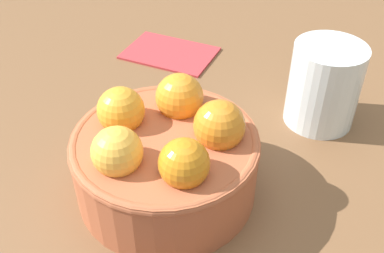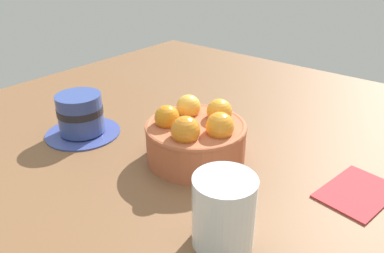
{
  "view_description": "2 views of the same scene",
  "coord_description": "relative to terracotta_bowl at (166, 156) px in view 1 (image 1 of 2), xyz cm",
  "views": [
    {
      "loc": [
        -9.82,
        28.0,
        31.3
      ],
      "look_at": [
        -1.99,
        -1.55,
        6.73
      ],
      "focal_mm": 42.67,
      "sensor_mm": 36.0,
      "label": 1
    },
    {
      "loc": [
        -42.32,
        -33.67,
        33.06
      ],
      "look_at": [
        -0.48,
        0.44,
        5.93
      ],
      "focal_mm": 35.3,
      "sensor_mm": 36.0,
      "label": 2
    }
  ],
  "objects": [
    {
      "name": "water_glass",
      "position": [
        -13.0,
        -14.51,
        0.36
      ],
      "size": [
        7.53,
        7.53,
        9.04
      ],
      "primitive_type": "cylinder",
      "color": "silver",
      "rests_on": "ground_plane"
    },
    {
      "name": "folded_napkin",
      "position": [
        7.17,
        -24.14,
        -3.86
      ],
      "size": [
        13.07,
        9.93,
        0.6
      ],
      "primitive_type": "cube",
      "rotation": [
        0.0,
        0.0,
        -0.16
      ],
      "color": "#B23338",
      "rests_on": "ground_plane"
    },
    {
      "name": "ground_plane",
      "position": [
        0.02,
        0.05,
        -6.25
      ],
      "size": [
        116.15,
        113.92,
        4.18
      ],
      "primitive_type": "cube",
      "color": "brown"
    },
    {
      "name": "terracotta_bowl",
      "position": [
        0.0,
        0.0,
        0.0
      ],
      "size": [
        16.44,
        16.44,
        9.6
      ],
      "color": "#AD5938",
      "rests_on": "ground_plane"
    }
  ]
}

